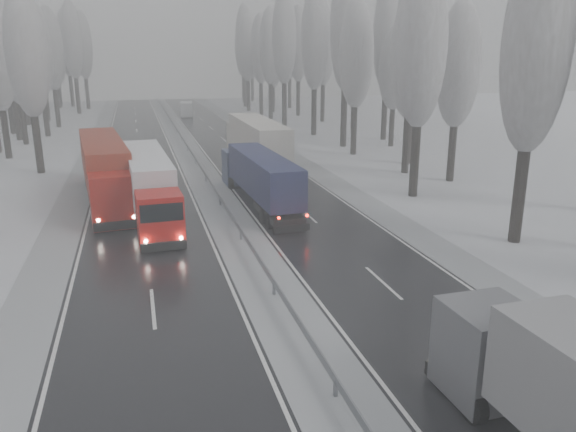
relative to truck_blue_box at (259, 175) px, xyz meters
name	(u,v)px	position (x,y,z in m)	size (l,w,h in m)	color
carriageway_right	(285,194)	(2.51, 2.47, -2.16)	(7.50, 200.00, 0.03)	black
carriageway_left	(143,203)	(-7.99, 2.47, -2.16)	(7.50, 200.00, 0.03)	black
median_slush	(216,199)	(-2.74, 2.47, -2.15)	(3.00, 200.00, 0.04)	#A8ACB0
shoulder_right	(345,190)	(7.46, 2.47, -2.15)	(2.40, 200.00, 0.04)	#A8ACB0
shoulder_left	(70,208)	(-12.94, 2.47, -2.15)	(2.40, 200.00, 0.04)	#A8ACB0
median_guardrail	(216,191)	(-2.74, 2.45, -1.57)	(0.12, 200.00, 0.76)	slate
tree_16	(536,47)	(12.29, -11.87, 8.50)	(3.60, 3.60, 16.53)	black
tree_18	(422,49)	(11.76, -0.50, 8.53)	(3.60, 3.60, 16.58)	black
tree_19	(459,66)	(17.28, 3.50, 7.25)	(3.60, 3.60, 14.57)	black
tree_20	(411,56)	(15.15, 7.63, 7.97)	(3.60, 3.60, 15.71)	black
tree_21	(414,36)	(17.38, 11.63, 9.83)	(3.60, 3.60, 18.62)	black
tree_22	(356,55)	(14.28, 18.07, 8.07)	(3.60, 3.60, 15.86)	black
tree_23	(395,69)	(20.56, 22.07, 6.59)	(3.60, 3.60, 13.55)	black
tree_24	(346,28)	(15.15, 23.49, 11.02)	(3.60, 3.60, 20.49)	black
tree_25	(388,36)	(22.07, 27.49, 10.35)	(3.60, 3.60, 19.44)	black
tree_26	(315,40)	(14.82, 33.74, 9.93)	(3.60, 3.60, 18.78)	black
tree_27	(355,47)	(21.97, 37.74, 9.19)	(3.60, 3.60, 17.62)	black
tree_28	(284,38)	(13.60, 44.42, 10.47)	(3.60, 3.60, 19.62)	black
tree_29	(324,46)	(20.97, 48.42, 9.50)	(3.60, 3.60, 18.11)	black
tree_30	(270,47)	(13.82, 54.17, 9.34)	(3.60, 3.60, 17.86)	black
tree_31	(298,45)	(19.73, 58.17, 9.80)	(3.60, 3.60, 18.58)	black
tree_32	(261,50)	(13.89, 61.68, 9.01)	(3.60, 3.60, 17.33)	black
tree_33	(273,61)	(17.03, 65.68, 7.09)	(3.60, 3.60, 14.33)	black
tree_34	(248,49)	(12.99, 68.78, 9.20)	(3.60, 3.60, 17.63)	black
tree_35	(290,47)	(22.20, 72.78, 9.59)	(3.60, 3.60, 18.25)	black
tree_36	(244,41)	(14.29, 78.63, 10.85)	(3.60, 3.60, 20.23)	black
tree_37	(273,54)	(21.28, 82.63, 8.39)	(3.60, 3.60, 16.37)	black
tree_38	(243,49)	(15.99, 89.19, 9.42)	(3.60, 3.60, 17.97)	black
tree_39	(252,54)	(18.81, 93.19, 8.28)	(3.60, 3.60, 16.19)	black
tree_62	(27,54)	(-16.69, 16.19, 8.18)	(3.60, 3.60, 16.04)	black
tree_66	(15,59)	(-20.90, 34.81, 7.66)	(3.60, 3.60, 15.23)	black
tree_67	(8,48)	(-22.29, 38.81, 8.86)	(3.60, 3.60, 17.09)	black
tree_68	(38,51)	(-19.32, 41.58, 8.57)	(3.60, 3.60, 16.65)	black
tree_69	(1,37)	(-24.16, 45.58, 10.29)	(3.60, 3.60, 19.35)	black
tree_70	(50,50)	(-19.07, 51.66, 8.86)	(3.60, 3.60, 17.09)	black
tree_71	(18,38)	(-23.83, 55.66, 10.45)	(3.60, 3.60, 19.61)	black
tree_72	(41,58)	(-21.67, 61.00, 7.59)	(3.60, 3.60, 15.11)	black
tree_73	(25,50)	(-24.56, 65.00, 8.93)	(3.60, 3.60, 17.22)	black
tree_74	(72,41)	(-17.82, 71.79, 10.50)	(3.60, 3.60, 19.68)	black
tree_75	(20,45)	(-26.94, 75.79, 9.82)	(3.60, 3.60, 18.60)	black
tree_76	(83,46)	(-16.79, 81.18, 9.78)	(3.60, 3.60, 18.55)	black
tree_77	(56,60)	(-22.40, 85.18, 7.09)	(3.60, 3.60, 14.32)	black
tree_78	(67,43)	(-20.30, 87.77, 10.42)	(3.60, 3.60, 19.55)	black
tree_79	(55,51)	(-23.07, 91.77, 8.84)	(3.60, 3.60, 17.07)	black
truck_blue_box	(259,175)	(0.00, 0.00, 0.00)	(2.89, 14.59, 3.72)	navy
truck_cream_box	(255,140)	(2.58, 13.42, 0.49)	(2.88, 17.82, 4.56)	#B6B2A1
box_truck_distant	(186,109)	(0.62, 61.70, -0.90)	(2.62, 6.82, 2.49)	silver
truck_red_white	(149,181)	(-7.54, -0.77, 0.15)	(3.21, 15.62, 3.98)	#B40E0A
truck_red_red	(105,167)	(-10.49, 3.73, 0.40)	(4.46, 17.35, 4.41)	#9C1008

